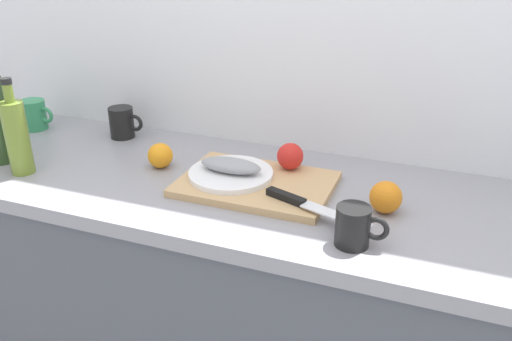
% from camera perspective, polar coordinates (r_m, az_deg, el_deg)
% --- Properties ---
extents(back_wall, '(3.20, 0.05, 2.50)m').
position_cam_1_polar(back_wall, '(1.61, 5.63, 14.16)').
color(back_wall, white).
rests_on(back_wall, ground_plane).
extents(kitchen_counter, '(2.00, 0.60, 0.90)m').
position_cam_1_polar(kitchen_counter, '(1.67, 1.29, -15.93)').
color(kitchen_counter, '#4C5159').
rests_on(kitchen_counter, ground_plane).
extents(cutting_board, '(0.40, 0.28, 0.02)m').
position_cam_1_polar(cutting_board, '(1.43, -0.00, -1.46)').
color(cutting_board, tan).
rests_on(cutting_board, kitchen_counter).
extents(white_plate, '(0.23, 0.23, 0.01)m').
position_cam_1_polar(white_plate, '(1.45, -2.63, -0.30)').
color(white_plate, white).
rests_on(white_plate, cutting_board).
extents(fish_fillet, '(0.17, 0.07, 0.04)m').
position_cam_1_polar(fish_fillet, '(1.44, -2.65, 0.62)').
color(fish_fillet, gray).
rests_on(fish_fillet, white_plate).
extents(chef_knife, '(0.28, 0.12, 0.02)m').
position_cam_1_polar(chef_knife, '(1.30, 5.06, -3.50)').
color(chef_knife, silver).
rests_on(chef_knife, cutting_board).
extents(tomato_0, '(0.07, 0.07, 0.07)m').
position_cam_1_polar(tomato_0, '(1.49, 3.65, 1.53)').
color(tomato_0, red).
rests_on(tomato_0, cutting_board).
extents(olive_oil_bottle, '(0.06, 0.06, 0.27)m').
position_cam_1_polar(olive_oil_bottle, '(1.62, -24.08, 3.39)').
color(olive_oil_bottle, olive).
rests_on(olive_oil_bottle, kitchen_counter).
extents(coffee_mug_0, '(0.12, 0.08, 0.09)m').
position_cam_1_polar(coffee_mug_0, '(1.18, 10.40, -5.87)').
color(coffee_mug_0, black).
rests_on(coffee_mug_0, kitchen_counter).
extents(coffee_mug_1, '(0.12, 0.08, 0.10)m').
position_cam_1_polar(coffee_mug_1, '(1.82, -14.02, 4.97)').
color(coffee_mug_1, black).
rests_on(coffee_mug_1, kitchen_counter).
extents(coffee_mug_2, '(0.13, 0.09, 0.10)m').
position_cam_1_polar(coffee_mug_2, '(1.99, -22.55, 5.50)').
color(coffee_mug_2, '#338C59').
rests_on(coffee_mug_2, kitchen_counter).
extents(orange_0, '(0.08, 0.08, 0.08)m').
position_cam_1_polar(orange_0, '(1.34, 13.63, -2.77)').
color(orange_0, orange).
rests_on(orange_0, kitchen_counter).
extents(orange_1, '(0.07, 0.07, 0.07)m').
position_cam_1_polar(orange_1, '(1.57, -10.15, 1.58)').
color(orange_1, orange).
rests_on(orange_1, kitchen_counter).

